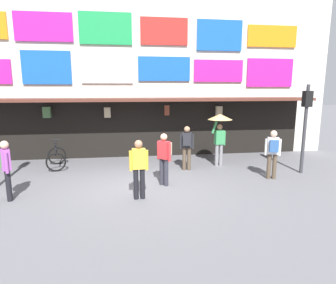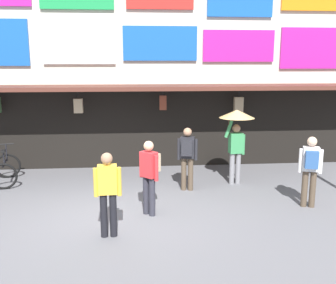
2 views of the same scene
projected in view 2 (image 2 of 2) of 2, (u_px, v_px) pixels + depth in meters
The scene contains 8 objects.
ground_plane at pixel (118, 214), 8.74m from camera, with size 80.00×80.00×0.00m, color slate.
shopfront at pixel (120, 42), 12.39m from camera, with size 18.00×2.60×8.00m.
bicycle_parked at pixel (6, 170), 10.83m from camera, with size 0.93×1.28×1.05m.
pedestrian_in_purple at pixel (187, 154), 10.12m from camera, with size 0.52×0.41×1.68m.
pedestrian_in_white at pixel (108, 190), 7.41m from camera, with size 0.53×0.24×1.68m.
pedestrian_in_black at pixel (310, 167), 8.94m from camera, with size 0.51×0.43×1.68m.
pedestrian_in_red at pixel (150, 172), 8.51m from camera, with size 0.47×0.47×1.68m.
pedestrian_with_umbrella at pixel (236, 126), 10.55m from camera, with size 0.96×0.96×2.08m.
Camera 2 is at (0.41, -8.29, 3.36)m, focal length 41.50 mm.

